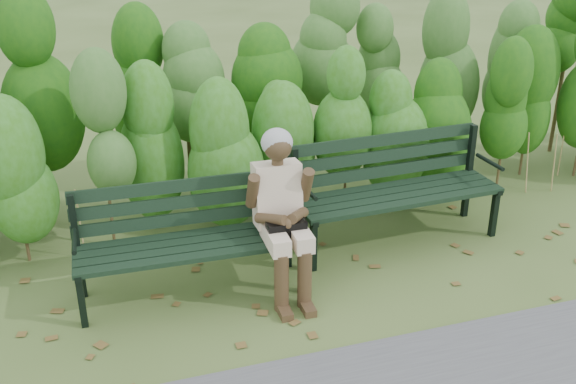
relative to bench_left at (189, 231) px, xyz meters
name	(u,v)px	position (x,y,z in m)	size (l,w,h in m)	color
ground	(300,285)	(0.91, -0.25, -0.56)	(80.00, 80.00, 0.00)	#415524
hedge_band	(244,91)	(0.91, 1.61, 0.70)	(11.04, 1.67, 2.42)	#47381E
leaf_litter	(247,292)	(0.44, -0.22, -0.56)	(5.36, 2.23, 0.01)	brown
bench_left	(189,231)	(0.00, 0.00, 0.00)	(1.92, 0.67, 0.95)	black
bench_right	(393,181)	(2.06, 0.36, 0.04)	(2.06, 0.75, 1.01)	black
seated_woman	(282,205)	(0.75, -0.22, 0.23)	(0.56, 0.83, 1.41)	beige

